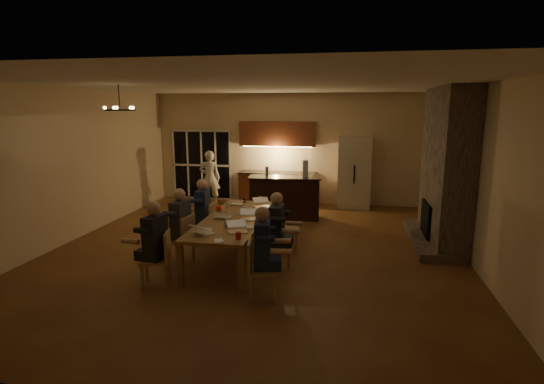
{
  "coord_description": "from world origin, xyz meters",
  "views": [
    {
      "loc": [
        1.8,
        -7.82,
        2.8
      ],
      "look_at": [
        0.27,
        0.3,
        1.14
      ],
      "focal_mm": 28.0,
      "sensor_mm": 36.0,
      "label": 1
    }
  ],
  "objects_px": {
    "person_right_near": "(262,252)",
    "chair_right_far": "(288,228)",
    "bar_blender": "(305,169)",
    "redcup_far": "(260,199)",
    "chair_left_mid": "(179,239)",
    "chair_left_far": "(204,223)",
    "refrigerator": "(354,173)",
    "laptop_d": "(249,214)",
    "redcup_mid": "(219,209)",
    "bar_bottle": "(267,171)",
    "chandelier": "(120,110)",
    "mug_mid": "(244,209)",
    "person_right_mid": "(277,231)",
    "plate_left": "(205,230)",
    "person_left_mid": "(181,226)",
    "plate_far": "(263,208)",
    "redcup_near": "(238,236)",
    "chair_right_mid": "(275,246)",
    "laptop_c": "(222,212)",
    "laptop_e": "(238,199)",
    "chair_left_near": "(155,259)",
    "person_left_far": "(203,212)",
    "chair_right_near": "(263,269)",
    "bar_island": "(285,198)",
    "laptop_b": "(238,226)",
    "dining_table": "(235,237)",
    "mug_back": "(228,205)",
    "plate_near": "(248,227)",
    "can_cola": "(244,200)",
    "standing_person": "(210,178)",
    "laptop_f": "(262,202)",
    "laptop_a": "(205,227)",
    "mug_front": "(227,221)",
    "person_left_near": "(156,244)"
  },
  "relations": [
    {
      "from": "chair_left_far",
      "to": "laptop_c",
      "type": "bearing_deg",
      "value": 46.04
    },
    {
      "from": "chair_right_far",
      "to": "bar_blender",
      "type": "xyz_separation_m",
      "value": [
        0.08,
        2.43,
        0.85
      ]
    },
    {
      "from": "laptop_b",
      "to": "redcup_mid",
      "type": "relative_size",
      "value": 2.67
    },
    {
      "from": "person_right_mid",
      "to": "laptop_c",
      "type": "height_order",
      "value": "person_right_mid"
    },
    {
      "from": "mug_front",
      "to": "bar_blender",
      "type": "height_order",
      "value": "bar_blender"
    },
    {
      "from": "refrigerator",
      "to": "laptop_d",
      "type": "bearing_deg",
      "value": -112.85
    },
    {
      "from": "redcup_near",
      "to": "plate_left",
      "type": "bearing_deg",
      "value": 152.02
    },
    {
      "from": "person_left_mid",
      "to": "redcup_far",
      "type": "bearing_deg",
      "value": 159.03
    },
    {
      "from": "chair_left_far",
      "to": "mug_back",
      "type": "bearing_deg",
      "value": 121.43
    },
    {
      "from": "standing_person",
      "to": "bar_blender",
      "type": "height_order",
      "value": "standing_person"
    },
    {
      "from": "standing_person",
      "to": "laptop_f",
      "type": "relative_size",
      "value": 4.99
    },
    {
      "from": "laptop_d",
      "to": "plate_far",
      "type": "xyz_separation_m",
      "value": [
        0.08,
        0.88,
        -0.1
      ]
    },
    {
      "from": "bar_blender",
      "to": "redcup_far",
      "type": "bearing_deg",
      "value": -124.14
    },
    {
      "from": "can_cola",
      "to": "plate_left",
      "type": "xyz_separation_m",
      "value": [
        -0.13,
        -2.21,
        -0.05
      ]
    },
    {
      "from": "laptop_b",
      "to": "laptop_c",
      "type": "bearing_deg",
      "value": 94.53
    },
    {
      "from": "person_left_mid",
      "to": "person_left_far",
      "type": "distance_m",
      "value": 1.05
    },
    {
      "from": "person_right_near",
      "to": "dining_table",
      "type": "bearing_deg",
      "value": 18.79
    },
    {
      "from": "mug_back",
      "to": "plate_near",
      "type": "bearing_deg",
      "value": -61.39
    },
    {
      "from": "person_left_near",
      "to": "mug_mid",
      "type": "xyz_separation_m",
      "value": [
        0.9,
        2.08,
        0.11
      ]
    },
    {
      "from": "redcup_mid",
      "to": "plate_near",
      "type": "relative_size",
      "value": 0.54
    },
    {
      "from": "person_right_mid",
      "to": "laptop_e",
      "type": "xyz_separation_m",
      "value": [
        -1.13,
        1.63,
        0.17
      ]
    },
    {
      "from": "redcup_mid",
      "to": "bar_bottle",
      "type": "distance_m",
      "value": 2.66
    },
    {
      "from": "chair_left_mid",
      "to": "person_right_mid",
      "type": "height_order",
      "value": "person_right_mid"
    },
    {
      "from": "chandelier",
      "to": "mug_mid",
      "type": "relative_size",
      "value": 5.41
    },
    {
      "from": "chair_left_near",
      "to": "chair_left_far",
      "type": "distance_m",
      "value": 2.14
    },
    {
      "from": "person_left_far",
      "to": "redcup_far",
      "type": "relative_size",
      "value": 11.5
    },
    {
      "from": "refrigerator",
      "to": "chair_right_near",
      "type": "bearing_deg",
      "value": -102.05
    },
    {
      "from": "person_left_near",
      "to": "plate_far",
      "type": "height_order",
      "value": "person_left_near"
    },
    {
      "from": "chair_right_mid",
      "to": "bar_island",
      "type": "bearing_deg",
      "value": 20.33
    },
    {
      "from": "dining_table",
      "to": "bar_island",
      "type": "distance_m",
      "value": 3.02
    },
    {
      "from": "mug_back",
      "to": "bar_bottle",
      "type": "bearing_deg",
      "value": 79.6
    },
    {
      "from": "dining_table",
      "to": "redcup_near",
      "type": "height_order",
      "value": "redcup_near"
    },
    {
      "from": "chair_right_mid",
      "to": "laptop_d",
      "type": "distance_m",
      "value": 0.89
    },
    {
      "from": "chair_right_mid",
      "to": "laptop_f",
      "type": "relative_size",
      "value": 2.78
    },
    {
      "from": "chandelier",
      "to": "redcup_far",
      "type": "height_order",
      "value": "chandelier"
    },
    {
      "from": "chair_left_near",
      "to": "redcup_mid",
      "type": "height_order",
      "value": "chair_left_near"
    },
    {
      "from": "chair_right_mid",
      "to": "plate_far",
      "type": "distance_m",
      "value": 1.52
    },
    {
      "from": "chair_left_mid",
      "to": "chair_left_far",
      "type": "relative_size",
      "value": 1.0
    },
    {
      "from": "laptop_c",
      "to": "laptop_e",
      "type": "bearing_deg",
      "value": -95.3
    },
    {
      "from": "chair_left_near",
      "to": "redcup_far",
      "type": "height_order",
      "value": "chair_left_near"
    },
    {
      "from": "bar_island",
      "to": "laptop_b",
      "type": "height_order",
      "value": "bar_island"
    },
    {
      "from": "person_right_near",
      "to": "bar_bottle",
      "type": "relative_size",
      "value": 5.75
    },
    {
      "from": "plate_left",
      "to": "bar_bottle",
      "type": "bearing_deg",
      "value": 85.58
    },
    {
      "from": "person_left_near",
      "to": "laptop_c",
      "type": "bearing_deg",
      "value": 167.08
    },
    {
      "from": "bar_bottle",
      "to": "bar_blender",
      "type": "relative_size",
      "value": 0.56
    },
    {
      "from": "person_right_near",
      "to": "chair_right_far",
      "type": "bearing_deg",
      "value": -11.22
    },
    {
      "from": "standing_person",
      "to": "can_cola",
      "type": "xyz_separation_m",
      "value": [
        1.7,
        -2.66,
        0.01
      ]
    },
    {
      "from": "bar_blender",
      "to": "person_left_far",
      "type": "bearing_deg",
      "value": -133.11
    },
    {
      "from": "laptop_a",
      "to": "redcup_near",
      "type": "height_order",
      "value": "laptop_a"
    },
    {
      "from": "chair_left_far",
      "to": "can_cola",
      "type": "relative_size",
      "value": 7.42
    }
  ]
}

